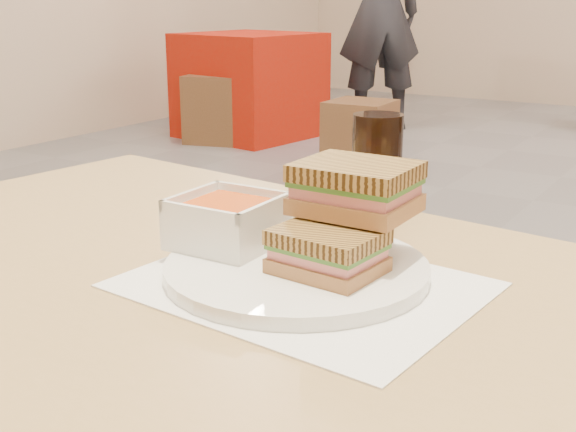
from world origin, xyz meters
The scene contains 11 objects.
main_table centered at (-0.04, -2.03, 0.64)m, with size 1.27×0.83×0.75m.
tray_liner centered at (0.04, -2.01, 0.75)m, with size 0.38×0.30×0.00m.
plate centered at (0.02, -2.00, 0.76)m, with size 0.29×0.29×0.02m.
soup_bowl centered at (-0.08, -1.99, 0.79)m, with size 0.11×0.11×0.06m.
panini_lower centered at (0.06, -2.00, 0.79)m, with size 0.11×0.10×0.05m.
panini_upper centered at (0.06, -1.94, 0.84)m, with size 0.12×0.10×0.06m.
cola_glass centered at (-0.01, -1.75, 0.82)m, with size 0.07×0.07×0.15m.
bg_table_0 centered at (-2.86, 1.99, 0.39)m, with size 0.98×0.98×0.78m.
bg_chair_0l centered at (-2.92, 1.69, 0.25)m, with size 0.54×0.54×0.49m.
bg_chair_0r centered at (-1.64, 1.45, 0.21)m, with size 0.39×0.39×0.42m.
patron_a centered at (-2.18, 2.81, 0.93)m, with size 0.80×0.78×1.85m.
Camera 1 is at (0.41, -2.64, 1.05)m, focal length 46.00 mm.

